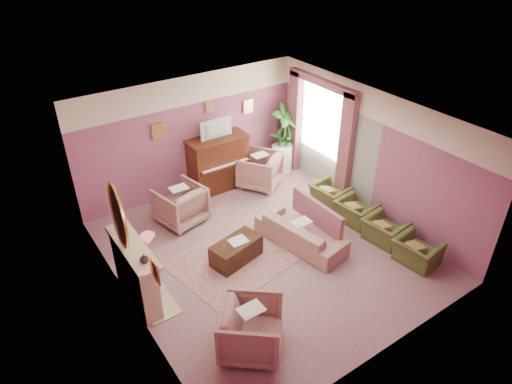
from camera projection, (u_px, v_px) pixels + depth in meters
floor at (266, 251)px, 9.16m from camera, size 5.50×6.00×0.01m
ceiling at (268, 121)px, 7.68m from camera, size 5.50×6.00×0.01m
wall_back at (191, 135)px, 10.52m from camera, size 5.50×0.02×2.80m
wall_front at (392, 286)px, 6.31m from camera, size 5.50×0.02×2.80m
wall_left at (123, 244)px, 7.10m from camera, size 0.02×6.00×2.80m
wall_right at (371, 154)px, 9.74m from camera, size 0.02×6.00×2.80m
picture_rail_band at (188, 91)px, 9.95m from camera, size 5.50×0.01×0.65m
stripe_panel at (328, 146)px, 10.81m from camera, size 0.01×3.00×2.15m
fireplace_surround at (136, 274)px, 7.76m from camera, size 0.30×1.40×1.10m
fireplace_inset at (142, 279)px, 7.89m from camera, size 0.18×0.72×0.68m
fire_ember at (146, 285)px, 8.00m from camera, size 0.06×0.54×0.10m
mantel_shelf at (133, 248)px, 7.48m from camera, size 0.40×1.55×0.07m
hearth at (150, 293)px, 8.14m from camera, size 0.55×1.50×0.02m
mirror_frame at (118, 216)px, 7.05m from camera, size 0.04×0.72×1.20m
mirror_glass at (119, 216)px, 7.06m from camera, size 0.01×0.60×1.06m
sconce_shade at (148, 240)px, 6.26m from camera, size 0.20×0.20×0.16m
piano at (218, 164)px, 10.93m from camera, size 1.40×0.60×1.30m
piano_keyshelf at (226, 167)px, 10.65m from camera, size 1.30×0.12×0.06m
piano_keys at (226, 165)px, 10.63m from camera, size 1.20×0.08×0.02m
piano_top at (217, 139)px, 10.58m from camera, size 1.45×0.65×0.04m
television at (218, 128)px, 10.40m from camera, size 0.80×0.12×0.48m
print_back_left at (158, 131)px, 9.94m from camera, size 0.30×0.03×0.38m
print_back_right at (248, 106)px, 11.04m from camera, size 0.26×0.03×0.34m
print_back_mid at (210, 107)px, 10.42m from camera, size 0.22×0.03×0.26m
print_left_wall at (155, 271)px, 6.11m from camera, size 0.03×0.28×0.36m
window_blind at (322, 118)px, 10.64m from camera, size 0.03×1.40×1.80m
curtain_left at (346, 149)px, 10.17m from camera, size 0.16×0.34×2.60m
curtain_right at (294, 122)px, 11.46m from camera, size 0.16×0.34×2.60m
pelmet at (323, 83)px, 10.15m from camera, size 0.16×2.20×0.16m
mantel_plant at (120, 223)px, 7.78m from camera, size 0.16×0.16×0.28m
mantel_vase at (144, 258)px, 7.07m from camera, size 0.16×0.16×0.16m
area_rug at (239, 257)px, 8.99m from camera, size 2.78×2.22×0.01m
coffee_table at (236, 251)px, 8.81m from camera, size 1.09×0.71×0.45m
table_paper at (238, 241)px, 8.71m from camera, size 0.35×0.28×0.01m
sofa at (301, 228)px, 9.16m from camera, size 0.64×1.92×0.78m
sofa_throw at (317, 213)px, 9.24m from camera, size 0.10×1.46×0.53m
floral_armchair_left at (180, 203)px, 9.80m from camera, size 0.91×0.91×0.95m
floral_armchair_right at (260, 168)px, 11.09m from camera, size 0.91×0.91×0.95m
floral_armchair_front at (251, 327)px, 6.88m from camera, size 0.91×0.91×0.95m
olive_chair_a at (418, 248)px, 8.68m from camera, size 0.56×0.80×0.69m
olive_chair_b at (385, 227)px, 9.26m from camera, size 0.56×0.80×0.69m
olive_chair_c at (356, 209)px, 9.83m from camera, size 0.56×0.80×0.69m
olive_chair_d at (330, 192)px, 10.41m from camera, size 0.56×0.80×0.69m
side_table at (282, 158)px, 11.83m from camera, size 0.52×0.52×0.70m
side_plant_big at (282, 140)px, 11.55m from camera, size 0.30×0.30×0.34m
side_plant_small at (288, 141)px, 11.55m from camera, size 0.16×0.16×0.28m
palm_pot at (284, 162)px, 12.01m from camera, size 0.34×0.34×0.34m
palm_plant at (285, 131)px, 11.54m from camera, size 0.76×0.76×1.44m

